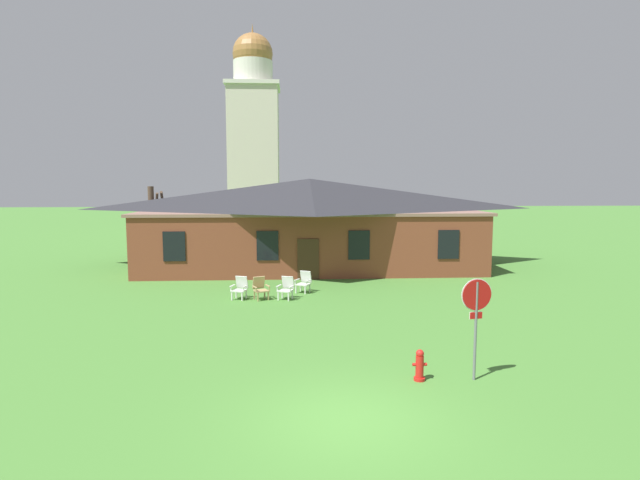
% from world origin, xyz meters
% --- Properties ---
extents(ground_plane, '(200.00, 200.00, 0.00)m').
position_xyz_m(ground_plane, '(0.00, 0.00, 0.00)').
color(ground_plane, '#477F33').
extents(brick_building, '(19.36, 10.40, 5.18)m').
position_xyz_m(brick_building, '(-0.00, 20.57, 2.64)').
color(brick_building, brown).
rests_on(brick_building, ground).
extents(dome_tower, '(5.18, 5.18, 20.22)m').
position_xyz_m(dome_tower, '(-4.70, 40.94, 9.29)').
color(dome_tower, beige).
rests_on(dome_tower, ground).
extents(stop_sign, '(0.80, 0.16, 2.57)m').
position_xyz_m(stop_sign, '(3.38, 1.99, 1.82)').
color(stop_sign, slate).
rests_on(stop_sign, ground).
extents(lawn_chair_by_porch, '(0.75, 0.81, 0.96)m').
position_xyz_m(lawn_chair_by_porch, '(-3.32, 11.36, 0.50)').
color(lawn_chair_by_porch, silver).
rests_on(lawn_chair_by_porch, ground).
extents(lawn_chair_near_door, '(0.79, 0.83, 0.96)m').
position_xyz_m(lawn_chair_near_door, '(-2.46, 11.23, 0.50)').
color(lawn_chair_near_door, tan).
rests_on(lawn_chair_near_door, ground).
extents(lawn_chair_left_end, '(0.78, 0.83, 0.96)m').
position_xyz_m(lawn_chair_left_end, '(-1.36, 11.21, 0.50)').
color(lawn_chair_left_end, silver).
rests_on(lawn_chair_left_end, ground).
extents(lawn_chair_middle, '(0.82, 0.86, 0.96)m').
position_xyz_m(lawn_chair_middle, '(-0.57, 12.50, 0.50)').
color(lawn_chair_middle, silver).
rests_on(lawn_chair_middle, ground).
extents(bare_tree_beside_building, '(1.37, 1.43, 4.72)m').
position_xyz_m(bare_tree_beside_building, '(-9.65, 21.73, 2.55)').
color(bare_tree_beside_building, brown).
rests_on(bare_tree_beside_building, ground).
extents(fire_hydrant, '(0.36, 0.28, 0.79)m').
position_xyz_m(fire_hydrant, '(2.01, 2.03, 0.38)').
color(fire_hydrant, red).
rests_on(fire_hydrant, ground).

